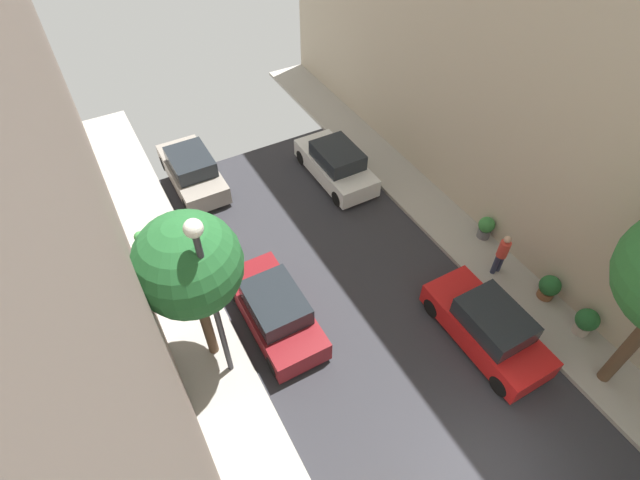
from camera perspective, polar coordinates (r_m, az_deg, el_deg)
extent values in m
cube|color=#A8A399|center=(17.02, 32.09, -14.95)|extent=(2.00, 44.00, 0.15)
cube|color=maroon|center=(15.50, -5.34, -8.50)|extent=(1.76, 4.20, 0.76)
cube|color=#1E2328|center=(14.85, -5.28, -7.38)|extent=(1.56, 2.10, 0.64)
cylinder|color=black|center=(16.44, -10.08, -6.07)|extent=(0.22, 0.64, 0.64)
cylinder|color=black|center=(16.73, -5.15, -4.07)|extent=(0.22, 0.64, 0.64)
cylinder|color=black|center=(14.77, -5.44, -14.54)|extent=(0.22, 0.64, 0.64)
cylinder|color=black|center=(15.09, 0.03, -12.08)|extent=(0.22, 0.64, 0.64)
cube|color=gray|center=(20.91, -14.80, 7.62)|extent=(1.76, 4.20, 0.76)
cube|color=#1E2328|center=(20.38, -15.04, 8.92)|extent=(1.56, 2.10, 0.64)
cylinder|color=black|center=(22.19, -17.87, 8.62)|extent=(0.22, 0.64, 0.64)
cylinder|color=black|center=(22.40, -14.08, 9.97)|extent=(0.22, 0.64, 0.64)
cylinder|color=black|center=(19.77, -15.36, 3.93)|extent=(0.22, 0.64, 0.64)
cylinder|color=black|center=(20.01, -11.18, 5.47)|extent=(0.22, 0.64, 0.64)
cube|color=red|center=(15.92, 18.95, -9.92)|extent=(1.76, 4.20, 0.76)
cube|color=#1E2328|center=(15.33, 19.95, -8.85)|extent=(1.56, 2.10, 0.64)
cylinder|color=black|center=(16.24, 13.15, -7.75)|extent=(0.22, 0.64, 0.64)
cylinder|color=black|center=(17.03, 17.24, -5.52)|extent=(0.22, 0.64, 0.64)
cylinder|color=black|center=(15.32, 20.51, -15.75)|extent=(0.22, 0.64, 0.64)
cylinder|color=black|center=(16.16, 24.49, -12.91)|extent=(0.22, 0.64, 0.64)
cube|color=white|center=(20.57, 1.82, 8.62)|extent=(1.76, 4.20, 0.76)
cube|color=#1E2328|center=(20.05, 2.08, 9.96)|extent=(1.56, 2.10, 0.64)
cylinder|color=black|center=(21.49, -2.14, 9.74)|extent=(0.22, 0.64, 0.64)
cylinder|color=black|center=(22.10, 1.52, 10.92)|extent=(0.22, 0.64, 0.64)
cylinder|color=black|center=(19.39, 2.12, 4.92)|extent=(0.22, 0.64, 0.64)
cylinder|color=black|center=(20.06, 5.99, 6.34)|extent=(0.22, 0.64, 0.64)
cylinder|color=#2D334C|center=(17.70, 20.00, -2.73)|extent=(0.18, 0.18, 0.82)
cylinder|color=#2D334C|center=(17.83, 20.50, -2.46)|extent=(0.18, 0.18, 0.82)
cylinder|color=#D83F33|center=(17.25, 20.86, -1.01)|extent=(0.36, 0.36, 0.64)
sphere|color=tan|center=(16.94, 21.27, 0.04)|extent=(0.24, 0.24, 0.24)
cylinder|color=brown|center=(15.62, 32.80, -10.43)|extent=(0.35, 0.35, 3.48)
cylinder|color=brown|center=(14.29, -13.32, -9.43)|extent=(0.30, 0.30, 2.97)
sphere|color=#23602D|center=(12.33, -15.29, -2.83)|extent=(2.76, 2.76, 2.76)
cylinder|color=brown|center=(18.83, -20.25, -0.31)|extent=(0.38, 0.38, 0.30)
sphere|color=#38843D|center=(18.61, -20.50, 0.35)|extent=(0.41, 0.41, 0.41)
cylinder|color=brown|center=(17.86, 25.09, -5.72)|extent=(0.52, 0.52, 0.29)
sphere|color=#23602D|center=(17.56, 25.51, -4.87)|extent=(0.69, 0.69, 0.69)
cylinder|color=slate|center=(18.99, 18.78, 0.82)|extent=(0.47, 0.47, 0.37)
sphere|color=#38843D|center=(18.71, 19.08, 1.72)|extent=(0.59, 0.59, 0.59)
cylinder|color=#B2A899|center=(17.43, 28.50, -9.11)|extent=(0.50, 0.50, 0.35)
sphere|color=#23602D|center=(17.10, 29.03, -8.23)|extent=(0.70, 0.70, 0.70)
cylinder|color=#333338|center=(12.73, -12.15, -8.39)|extent=(0.16, 0.16, 5.68)
sphere|color=white|center=(10.43, -14.73, 1.33)|extent=(0.44, 0.44, 0.44)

